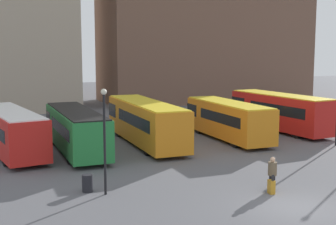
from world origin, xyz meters
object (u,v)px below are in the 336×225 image
bus_2 (145,121)px  traveler (272,171)px  suitcase (271,187)px  bus_4 (280,111)px  trash_bin (87,183)px  bus_1 (76,129)px  bus_0 (10,130)px  lamp_post_1 (104,132)px  bus_3 (228,119)px

bus_2 → traveler: (1.97, -13.02, -0.69)m
traveler → suitcase: 0.83m
bus_4 → trash_bin: size_ratio=12.50×
bus_1 → traveler: 14.18m
bus_4 → bus_0: bearing=87.0°
suitcase → trash_bin: suitcase is taller
bus_1 → bus_0: bearing=76.0°
bus_4 → traveler: (-10.30, -14.00, -0.69)m
bus_4 → lamp_post_1: 21.42m
bus_3 → lamp_post_1: lamp_post_1 is taller
bus_3 → traveler: bearing=160.6°
bus_2 → bus_3: (6.42, -0.63, -0.12)m
bus_4 → trash_bin: (-18.65, -10.87, -1.25)m
bus_1 → lamp_post_1: lamp_post_1 is taller
bus_0 → bus_2: size_ratio=0.91×
traveler → trash_bin: bearing=78.2°
bus_0 → suitcase: (10.90, -13.62, -1.23)m
suitcase → lamp_post_1: size_ratio=0.19×
bus_3 → trash_bin: bearing=126.2°
bus_3 → bus_4: 6.07m
bus_1 → traveler: bus_1 is taller
bus_0 → bus_1: bus_0 is taller
bus_2 → bus_0: bearing=89.6°
bus_1 → suitcase: 14.42m
bus_2 → suitcase: size_ratio=11.99×
traveler → trash_bin: (-8.36, 3.14, -0.56)m
bus_4 → trash_bin: 21.62m
bus_0 → trash_bin: size_ratio=12.25×
bus_3 → lamp_post_1: size_ratio=1.93×
bus_3 → traveler: size_ratio=5.81×
lamp_post_1 → bus_0: bearing=108.2°
bus_3 → suitcase: (-4.76, -12.80, -1.22)m
bus_2 → suitcase: 13.60m
traveler → suitcase: size_ratio=1.75×
suitcase → trash_bin: 8.79m
bus_0 → suitcase: bus_0 is taller
bus_2 → bus_4: 12.31m
bus_4 → traveler: 17.40m
lamp_post_1 → bus_3: bearing=39.5°
bus_0 → bus_2: bearing=-100.1°
bus_4 → suitcase: bearing=138.5°
bus_1 → bus_3: bus_3 is taller
bus_1 → bus_3: bearing=-89.6°
traveler → lamp_post_1: bearing=81.4°
bus_3 → bus_4: (5.85, 1.62, 0.13)m
lamp_post_1 → bus_1: bearing=87.0°
bus_1 → trash_bin: size_ratio=12.11×
bus_0 → traveler: bus_0 is taller
bus_4 → suitcase: size_ratio=11.18×
bus_1 → lamp_post_1: 9.95m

